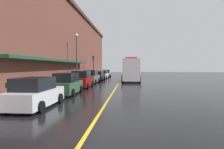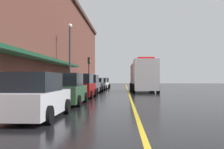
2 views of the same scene
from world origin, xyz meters
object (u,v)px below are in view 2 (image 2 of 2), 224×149
object	(u,v)px
parked_car_0	(34,97)
parked_car_3	(90,85)
parked_car_6	(104,83)
box_truck	(143,76)
street_lamp_left	(70,50)
traffic_light_near	(89,67)
parked_car_4	(96,85)
parked_car_2	(81,87)
parked_car_5	(101,84)
parking_meter_0	(95,81)
parked_car_1	(67,90)

from	to	relation	value
parked_car_0	parked_car_3	world-z (taller)	parked_car_3
parked_car_6	box_truck	bearing A→B (deg)	-158.63
box_truck	street_lamp_left	distance (m)	9.48
parked_car_3	parked_car_6	xyz separation A→B (m)	(0.09, 17.95, -0.11)
street_lamp_left	traffic_light_near	distance (m)	9.51
parked_car_3	traffic_light_near	bearing A→B (deg)	9.61
parked_car_4	street_lamp_left	size ratio (longest dim) A/B	0.70
parked_car_2	box_truck	xyz separation A→B (m)	(5.67, 10.07, 0.93)
parked_car_2	parked_car_5	size ratio (longest dim) A/B	0.97
parked_car_5	parked_car_6	xyz separation A→B (m)	(-0.06, 6.27, 0.03)
parked_car_2	parked_car_4	size ratio (longest dim) A/B	0.91
parked_car_6	parked_car_2	bearing A→B (deg)	179.04
parked_car_2	street_lamp_left	bearing A→B (deg)	21.36
parked_car_4	parking_meter_0	size ratio (longest dim) A/B	3.67
parked_car_2	box_truck	bearing A→B (deg)	-29.29
parked_car_0	parked_car_2	xyz separation A→B (m)	(0.01, 11.05, 0.06)
parked_car_0	parked_car_1	size ratio (longest dim) A/B	1.01
parked_car_5	box_truck	xyz separation A→B (m)	(5.59, -7.53, 1.07)
parked_car_1	parked_car_6	world-z (taller)	parked_car_1
parked_car_3	street_lamp_left	size ratio (longest dim) A/B	0.66
parked_car_4	box_truck	size ratio (longest dim) A/B	0.52
parked_car_1	parking_meter_0	size ratio (longest dim) A/B	3.29
parked_car_1	parked_car_6	size ratio (longest dim) A/B	0.96
parked_car_2	parked_car_1	bearing A→B (deg)	-179.00
parked_car_1	parked_car_5	world-z (taller)	parked_car_1
parked_car_3	parked_car_6	size ratio (longest dim) A/B	1.00
parked_car_2	parked_car_6	distance (m)	23.87
parked_car_0	parked_car_4	size ratio (longest dim) A/B	0.90
parked_car_5	parked_car_6	distance (m)	6.27
parked_car_2	parked_car_3	distance (m)	5.92
parked_car_4	box_truck	bearing A→B (deg)	-107.60
parked_car_3	parked_car_4	distance (m)	6.09
box_truck	street_lamp_left	size ratio (longest dim) A/B	1.34
box_truck	parked_car_0	bearing A→B (deg)	-16.27
parked_car_4	parked_car_6	distance (m)	11.85
parked_car_1	parking_meter_0	bearing A→B (deg)	2.60
street_lamp_left	parked_car_5	bearing A→B (deg)	80.45
parked_car_3	traffic_light_near	distance (m)	9.03
parked_car_1	box_truck	bearing A→B (deg)	-20.08
parked_car_0	parked_car_3	size ratio (longest dim) A/B	0.96
box_truck	parking_meter_0	bearing A→B (deg)	-150.65
box_truck	traffic_light_near	bearing A→B (deg)	-123.81
parked_car_2	box_truck	distance (m)	11.60
parked_car_1	box_truck	world-z (taller)	box_truck
parked_car_4	parked_car_0	bearing A→B (deg)	-178.81
parking_meter_0	parked_car_5	bearing A→B (deg)	-71.53
street_lamp_left	box_truck	bearing A→B (deg)	32.63
parked_car_4	traffic_light_near	size ratio (longest dim) A/B	1.13
parking_meter_0	traffic_light_near	xyz separation A→B (m)	(0.06, -7.51, 2.10)
parked_car_5	parking_meter_0	distance (m)	4.72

